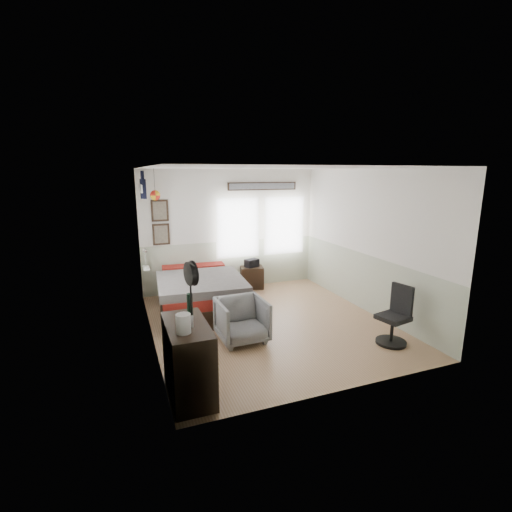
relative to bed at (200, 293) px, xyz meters
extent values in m
cube|color=#9D7148|center=(1.00, -1.09, -0.34)|extent=(4.00, 4.50, 0.01)
cube|color=silver|center=(1.00, 1.16, 1.01)|extent=(4.00, 0.02, 2.70)
cube|color=silver|center=(1.00, -3.34, 1.01)|extent=(4.00, 0.02, 2.70)
cube|color=silver|center=(-1.00, -1.09, 1.01)|extent=(0.02, 4.50, 2.70)
cube|color=silver|center=(3.00, -1.09, 1.01)|extent=(0.02, 4.50, 2.70)
cube|color=white|center=(1.00, -1.09, 2.36)|extent=(4.00, 4.50, 0.02)
cube|color=#B2BB9F|center=(1.00, 1.15, 0.21)|extent=(4.00, 0.01, 1.10)
cube|color=#B2BB9F|center=(-0.99, -1.09, 0.21)|extent=(0.01, 4.50, 1.10)
cube|color=#B2BB9F|center=(3.00, -1.09, 0.21)|extent=(0.01, 4.50, 1.10)
cube|color=silver|center=(-0.96, -0.54, 1.11)|extent=(0.03, 2.20, 1.35)
cube|color=silver|center=(1.15, 1.12, 1.06)|extent=(0.95, 0.03, 1.30)
cube|color=silver|center=(2.30, 1.12, 1.06)|extent=(0.95, 0.03, 1.30)
cube|color=#34261A|center=(-0.55, 1.12, 1.01)|extent=(0.35, 0.03, 0.45)
cube|color=#34261A|center=(-0.55, 1.12, 1.51)|extent=(0.35, 0.03, 0.45)
cube|color=#7F7259|center=(-0.55, 1.11, 1.01)|extent=(0.27, 0.01, 0.37)
cube|color=#7F7259|center=(-0.55, 1.11, 1.51)|extent=(0.27, 0.01, 0.37)
cube|color=#34261A|center=(1.75, 1.12, 1.98)|extent=(1.65, 0.03, 0.18)
cube|color=gray|center=(1.75, 1.11, 1.98)|extent=(1.58, 0.01, 0.13)
cube|color=white|center=(-0.96, 0.06, 2.01)|extent=(0.02, 0.48, 0.14)
sphere|color=red|center=(-0.65, 0.86, 1.84)|extent=(0.20, 0.20, 0.20)
cube|color=black|center=(0.00, 0.02, -0.17)|extent=(1.66, 2.26, 0.34)
cube|color=maroon|center=(0.00, 0.02, 0.10)|extent=(1.62, 2.22, 0.19)
cube|color=#64605E|center=(0.00, -0.22, 0.28)|extent=(1.68, 1.72, 0.15)
cube|color=maroon|center=(-0.36, 0.88, 0.28)|extent=(0.62, 0.41, 0.15)
cube|color=maroon|center=(0.36, 0.88, 0.28)|extent=(0.62, 0.41, 0.15)
cube|color=black|center=(-0.74, -2.73, 0.11)|extent=(0.48, 1.00, 0.90)
imported|color=gray|center=(0.33, -1.58, 0.00)|extent=(0.75, 0.77, 0.69)
cube|color=black|center=(1.43, 0.96, -0.09)|extent=(0.58, 0.50, 0.51)
cylinder|color=black|center=(2.48, -2.52, -0.32)|extent=(0.47, 0.47, 0.04)
cylinder|color=black|center=(2.48, -2.52, -0.11)|extent=(0.05, 0.05, 0.36)
cube|color=#2C2C2C|center=(2.48, -2.52, 0.09)|extent=(0.49, 0.49, 0.07)
cube|color=#2C2C2C|center=(2.66, -2.48, 0.36)|extent=(0.13, 0.38, 0.47)
cylinder|color=silver|center=(-0.81, -2.96, 0.67)|extent=(0.16, 0.16, 0.22)
cube|color=silver|center=(-0.71, -2.96, 0.68)|extent=(0.02, 0.02, 0.13)
cylinder|color=black|center=(-0.65, -2.51, 0.71)|extent=(0.07, 0.07, 0.29)
cylinder|color=black|center=(-0.66, -2.65, 0.84)|extent=(0.02, 0.02, 0.56)
cylinder|color=black|center=(-0.66, -2.65, 1.14)|extent=(0.11, 0.29, 0.28)
cylinder|color=black|center=(-0.62, -2.65, 1.14)|extent=(0.08, 0.30, 0.30)
cube|color=black|center=(1.43, 0.96, 0.26)|extent=(0.35, 0.29, 0.18)
camera|label=1|loc=(-1.41, -6.79, 2.29)|focal=26.00mm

